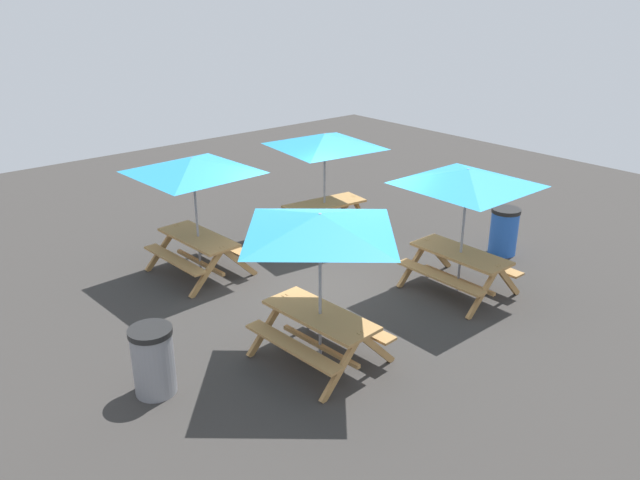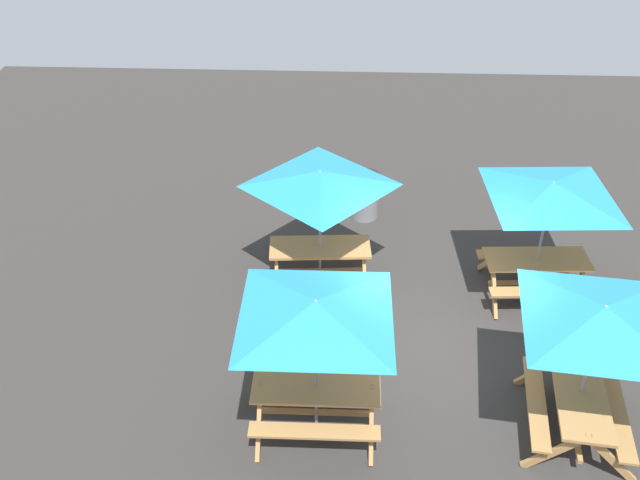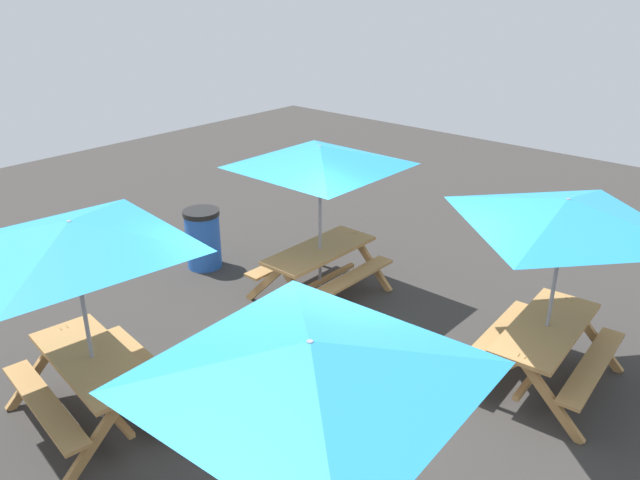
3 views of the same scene
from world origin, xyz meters
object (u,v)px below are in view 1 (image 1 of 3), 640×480
at_px(picnic_table_2, 467,186).
at_px(trash_bin_blue, 504,231).
at_px(picnic_table_0, 320,235).
at_px(picnic_table_3, 193,174).
at_px(picnic_table_1, 325,148).
at_px(trash_bin_gray, 153,360).

bearing_deg(picnic_table_2, trash_bin_blue, -76.77).
relative_size(picnic_table_0, picnic_table_3, 0.83).
relative_size(picnic_table_3, trash_bin_blue, 2.88).
height_order(picnic_table_1, picnic_table_2, same).
distance_m(picnic_table_0, picnic_table_1, 5.02).
bearing_deg(trash_bin_gray, picnic_table_0, -20.46).
bearing_deg(trash_bin_gray, picnic_table_3, 50.73).
distance_m(trash_bin_blue, trash_bin_gray, 7.71).
bearing_deg(picnic_table_1, picnic_table_3, -173.71).
distance_m(picnic_table_1, trash_bin_blue, 4.11).
height_order(picnic_table_2, picnic_table_3, same).
height_order(picnic_table_1, trash_bin_blue, picnic_table_1).
distance_m(picnic_table_2, trash_bin_blue, 2.62).
height_order(trash_bin_blue, trash_bin_gray, same).
height_order(picnic_table_3, trash_bin_blue, picnic_table_3).
height_order(picnic_table_1, trash_bin_gray, picnic_table_1).
distance_m(picnic_table_1, picnic_table_2, 3.67).
bearing_deg(picnic_table_1, picnic_table_0, -124.40).
xyz_separation_m(picnic_table_2, picnic_table_3, (-3.18, 3.72, 0.00)).
bearing_deg(trash_bin_blue, picnic_table_0, -173.88).
relative_size(picnic_table_1, trash_bin_gray, 2.86).
relative_size(picnic_table_0, trash_bin_gray, 2.38).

